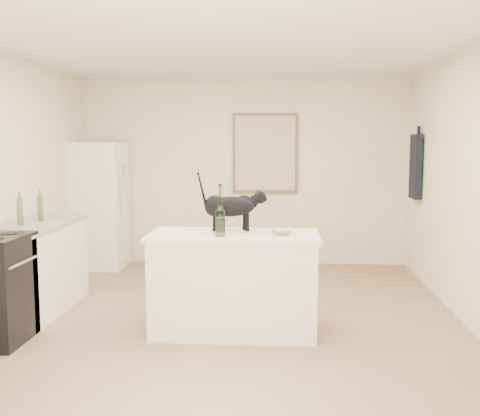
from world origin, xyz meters
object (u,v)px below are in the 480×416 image
object	(u,v)px
fridge	(99,205)
wine_bottle	(220,213)
glass_bowl	(282,232)
black_cat	(230,209)

from	to	relation	value
fridge	wine_bottle	distance (m)	3.34
fridge	glass_bowl	world-z (taller)	fridge
black_cat	wine_bottle	bearing A→B (deg)	-123.75
wine_bottle	glass_bowl	bearing A→B (deg)	11.06
fridge	black_cat	xyz separation A→B (m)	(2.00, -2.42, 0.25)
fridge	wine_bottle	xyz separation A→B (m)	(1.95, -2.71, 0.25)
black_cat	glass_bowl	size ratio (longest dim) A/B	2.82
wine_bottle	black_cat	bearing A→B (deg)	78.43
black_cat	glass_bowl	world-z (taller)	black_cat
black_cat	wine_bottle	world-z (taller)	black_cat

